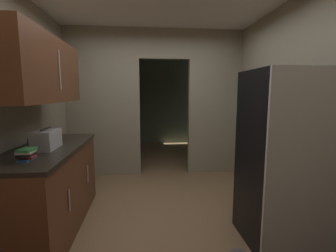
% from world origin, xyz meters
% --- Properties ---
extents(ground, '(20.00, 20.00, 0.00)m').
position_xyz_m(ground, '(0.00, 0.00, 0.00)').
color(ground, brown).
extents(kitchen_overhead_slab, '(3.56, 7.41, 0.06)m').
position_xyz_m(kitchen_overhead_slab, '(0.00, 0.51, 2.66)').
color(kitchen_overhead_slab, silver).
extents(kitchen_partition, '(3.16, 0.12, 2.63)m').
position_xyz_m(kitchen_partition, '(-0.05, 1.70, 1.39)').
color(kitchen_partition, gray).
rests_on(kitchen_partition, ground).
extents(adjoining_room_shell, '(3.16, 2.85, 2.63)m').
position_xyz_m(adjoining_room_shell, '(0.00, 3.61, 1.32)').
color(adjoining_room_shell, slate).
rests_on(adjoining_room_shell, ground).
extents(kitchen_flank_right, '(0.10, 4.20, 2.63)m').
position_xyz_m(kitchen_flank_right, '(1.63, -0.40, 1.32)').
color(kitchen_flank_right, gray).
rests_on(kitchen_flank_right, ground).
extents(refrigerator, '(0.77, 0.71, 1.72)m').
position_xyz_m(refrigerator, '(1.18, -0.50, 0.86)').
color(refrigerator, black).
rests_on(refrigerator, ground).
extents(lower_cabinet_run, '(0.66, 1.69, 0.93)m').
position_xyz_m(lower_cabinet_run, '(-1.25, -0.06, 0.47)').
color(lower_cabinet_run, brown).
rests_on(lower_cabinet_run, ground).
extents(upper_cabinet_counterside, '(0.36, 1.52, 0.67)m').
position_xyz_m(upper_cabinet_counterside, '(-1.25, -0.06, 1.74)').
color(upper_cabinet_counterside, brown).
extents(boombox, '(0.21, 0.35, 0.22)m').
position_xyz_m(boombox, '(-1.22, -0.13, 1.02)').
color(boombox, '#B2B2B7').
rests_on(boombox, lower_cabinet_run).
extents(book_stack, '(0.14, 0.17, 0.10)m').
position_xyz_m(book_stack, '(-1.22, -0.56, 0.98)').
color(book_stack, '#2D609E').
rests_on(book_stack, lower_cabinet_run).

